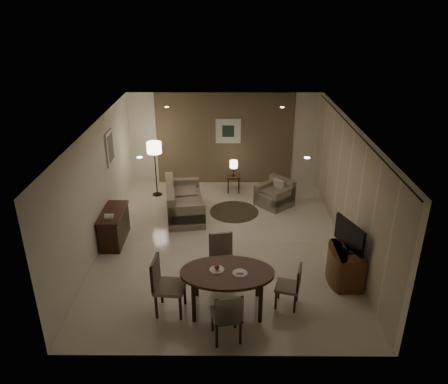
{
  "coord_description": "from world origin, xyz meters",
  "views": [
    {
      "loc": [
        0.05,
        -8.67,
        5.16
      ],
      "look_at": [
        0.0,
        0.2,
        1.15
      ],
      "focal_mm": 35.0,
      "sensor_mm": 36.0,
      "label": 1
    }
  ],
  "objects_px": {
    "tv_cabinet": "(346,265)",
    "chair_right": "(287,286)",
    "side_table": "(234,184)",
    "console_desk": "(114,226)",
    "chair_near": "(226,314)",
    "floor_lamp": "(156,169)",
    "armchair": "(274,193)",
    "chair_left": "(170,286)",
    "dining_table": "(227,290)",
    "chair_far": "(223,261)",
    "sofa": "(184,200)"
  },
  "relations": [
    {
      "from": "chair_left",
      "to": "chair_right",
      "type": "height_order",
      "value": "chair_left"
    },
    {
      "from": "dining_table",
      "to": "sofa",
      "type": "height_order",
      "value": "sofa"
    },
    {
      "from": "console_desk",
      "to": "chair_left",
      "type": "height_order",
      "value": "chair_left"
    },
    {
      "from": "dining_table",
      "to": "armchair",
      "type": "xyz_separation_m",
      "value": [
        1.26,
        4.24,
        -0.03
      ]
    },
    {
      "from": "chair_far",
      "to": "floor_lamp",
      "type": "relative_size",
      "value": 0.64
    },
    {
      "from": "chair_near",
      "to": "floor_lamp",
      "type": "xyz_separation_m",
      "value": [
        -1.96,
        5.63,
        0.3
      ]
    },
    {
      "from": "tv_cabinet",
      "to": "chair_right",
      "type": "xyz_separation_m",
      "value": [
        -1.25,
        -0.76,
        0.07
      ]
    },
    {
      "from": "dining_table",
      "to": "armchair",
      "type": "height_order",
      "value": "dining_table"
    },
    {
      "from": "chair_left",
      "to": "armchair",
      "type": "xyz_separation_m",
      "value": [
        2.26,
        4.33,
        -0.17
      ]
    },
    {
      "from": "chair_near",
      "to": "sofa",
      "type": "relative_size",
      "value": 0.54
    },
    {
      "from": "dining_table",
      "to": "floor_lamp",
      "type": "xyz_separation_m",
      "value": [
        -1.98,
        4.88,
        0.39
      ]
    },
    {
      "from": "tv_cabinet",
      "to": "armchair",
      "type": "distance_m",
      "value": 3.56
    },
    {
      "from": "chair_far",
      "to": "sofa",
      "type": "height_order",
      "value": "chair_far"
    },
    {
      "from": "dining_table",
      "to": "side_table",
      "type": "distance_m",
      "value": 5.14
    },
    {
      "from": "console_desk",
      "to": "side_table",
      "type": "bearing_deg",
      "value": 45.49
    },
    {
      "from": "sofa",
      "to": "side_table",
      "type": "xyz_separation_m",
      "value": [
        1.27,
        1.46,
        -0.18
      ]
    },
    {
      "from": "chair_right",
      "to": "side_table",
      "type": "bearing_deg",
      "value": -154.62
    },
    {
      "from": "console_desk",
      "to": "armchair",
      "type": "height_order",
      "value": "console_desk"
    },
    {
      "from": "floor_lamp",
      "to": "side_table",
      "type": "bearing_deg",
      "value": 6.62
    },
    {
      "from": "dining_table",
      "to": "chair_far",
      "type": "distance_m",
      "value": 0.76
    },
    {
      "from": "chair_left",
      "to": "sofa",
      "type": "distance_m",
      "value": 3.77
    },
    {
      "from": "chair_far",
      "to": "floor_lamp",
      "type": "height_order",
      "value": "floor_lamp"
    },
    {
      "from": "dining_table",
      "to": "chair_left",
      "type": "distance_m",
      "value": 1.01
    },
    {
      "from": "console_desk",
      "to": "floor_lamp",
      "type": "bearing_deg",
      "value": 77.03
    },
    {
      "from": "chair_left",
      "to": "floor_lamp",
      "type": "distance_m",
      "value": 5.07
    },
    {
      "from": "chair_right",
      "to": "side_table",
      "type": "distance_m",
      "value": 5.13
    },
    {
      "from": "side_table",
      "to": "floor_lamp",
      "type": "relative_size",
      "value": 0.31
    },
    {
      "from": "chair_near",
      "to": "floor_lamp",
      "type": "bearing_deg",
      "value": -82.33
    },
    {
      "from": "chair_near",
      "to": "armchair",
      "type": "bearing_deg",
      "value": -115.91
    },
    {
      "from": "chair_near",
      "to": "chair_right",
      "type": "bearing_deg",
      "value": -154.4
    },
    {
      "from": "chair_near",
      "to": "tv_cabinet",
      "type": "bearing_deg",
      "value": -157.47
    },
    {
      "from": "dining_table",
      "to": "floor_lamp",
      "type": "relative_size",
      "value": 1.06
    },
    {
      "from": "chair_left",
      "to": "chair_right",
      "type": "relative_size",
      "value": 1.26
    },
    {
      "from": "chair_near",
      "to": "floor_lamp",
      "type": "distance_m",
      "value": 5.97
    },
    {
      "from": "console_desk",
      "to": "floor_lamp",
      "type": "height_order",
      "value": "floor_lamp"
    },
    {
      "from": "armchair",
      "to": "side_table",
      "type": "bearing_deg",
      "value": -171.6
    },
    {
      "from": "console_desk",
      "to": "side_table",
      "type": "relative_size",
      "value": 2.47
    },
    {
      "from": "tv_cabinet",
      "to": "floor_lamp",
      "type": "xyz_separation_m",
      "value": [
        -4.3,
        4.04,
        0.43
      ]
    },
    {
      "from": "armchair",
      "to": "floor_lamp",
      "type": "bearing_deg",
      "value": -143.11
    },
    {
      "from": "side_table",
      "to": "sofa",
      "type": "bearing_deg",
      "value": -131.03
    },
    {
      "from": "chair_near",
      "to": "side_table",
      "type": "height_order",
      "value": "chair_near"
    },
    {
      "from": "chair_right",
      "to": "armchair",
      "type": "relative_size",
      "value": 1.04
    },
    {
      "from": "chair_left",
      "to": "armchair",
      "type": "relative_size",
      "value": 1.31
    },
    {
      "from": "armchair",
      "to": "chair_left",
      "type": "bearing_deg",
      "value": -69.41
    },
    {
      "from": "armchair",
      "to": "floor_lamp",
      "type": "height_order",
      "value": "floor_lamp"
    },
    {
      "from": "floor_lamp",
      "to": "tv_cabinet",
      "type": "bearing_deg",
      "value": -43.21
    },
    {
      "from": "console_desk",
      "to": "chair_right",
      "type": "xyz_separation_m",
      "value": [
        3.64,
        -2.26,
        0.05
      ]
    },
    {
      "from": "chair_right",
      "to": "side_table",
      "type": "relative_size",
      "value": 1.73
    },
    {
      "from": "chair_left",
      "to": "dining_table",
      "type": "bearing_deg",
      "value": -79.96
    },
    {
      "from": "console_desk",
      "to": "tv_cabinet",
      "type": "distance_m",
      "value": 5.11
    }
  ]
}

